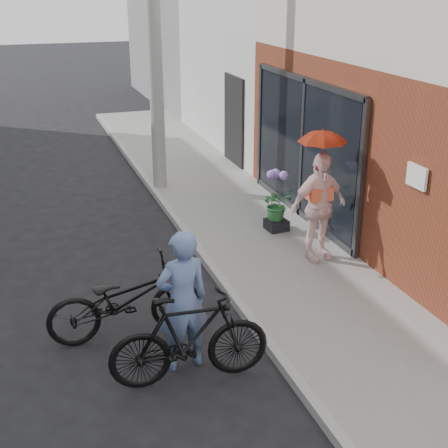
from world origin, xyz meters
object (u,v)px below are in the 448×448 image
utility_pole (154,17)px  bike_right (190,339)px  officer (182,301)px  bike_left (125,300)px  planter (276,225)px  kimono_woman (318,207)px

utility_pole → bike_right: 7.34m
utility_pole → officer: utility_pole is taller
utility_pole → officer: (-1.22, -6.29, -2.66)m
bike_left → bike_right: 1.26m
planter → bike_left: bearing=-141.9°
utility_pole → planter: (1.34, -3.04, -3.29)m
officer → bike_right: 0.43m
utility_pole → planter: bearing=-66.2°
utility_pole → bike_right: size_ratio=3.93×
bike_left → bike_right: size_ratio=1.08×
utility_pole → kimono_woman: 5.22m
bike_right → planter: bike_right is taller
bike_left → kimono_woman: bearing=-70.9°
officer → bike_left: 1.04m
planter → officer: bearing=-128.2°
officer → kimono_woman: size_ratio=1.00×
utility_pole → officer: size_ratio=4.16×
officer → bike_left: officer is taller
officer → kimono_woman: bearing=-150.4°
kimono_woman → bike_right: bearing=-149.3°
bike_right → utility_pole: bearing=-6.3°
bike_right → planter: size_ratio=5.15×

